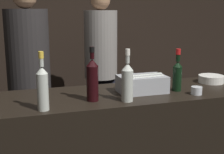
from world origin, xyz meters
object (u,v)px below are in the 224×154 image
Objects in this scene: ice_bin_with_bottles at (143,83)px; bowl_white at (211,79)px; rose_wine_bottle at (42,86)px; person_in_hoodie at (29,74)px; candle_votive at (197,90)px; person_blond_tee at (101,62)px; red_wine_bottle_black_foil at (92,79)px; white_wine_bottle at (127,81)px; red_wine_bottle_burgundy at (177,74)px.

bowl_white is at bearing 9.58° from ice_bin_with_bottles.
rose_wine_bottle is 1.01m from person_in_hoodie.
person_blond_tee is at bearing 103.47° from candle_votive.
ice_bin_with_bottles is 1.70× the size of bowl_white.
white_wine_bottle is at bearing -20.14° from red_wine_bottle_black_foil.
candle_votive is at bearing 1.01° from white_wine_bottle.
person_blond_tee is (0.01, 1.22, -0.04)m from ice_bin_with_bottles.
rose_wine_bottle is (-1.43, -0.33, 0.12)m from bowl_white.
candle_votive is 1.49m from person_in_hoodie.
bowl_white is 0.58× the size of rose_wine_bottle.
person_in_hoodie reaches higher than red_wine_bottle_black_foil.
person_blond_tee reaches higher than red_wine_bottle_burgundy.
ice_bin_with_bottles is 0.20× the size of person_blond_tee.
ice_bin_with_bottles is 0.79m from rose_wine_bottle.
ice_bin_with_bottles is 0.99× the size of rose_wine_bottle.
bowl_white is 0.66× the size of red_wine_bottle_burgundy.
person_blond_tee reaches higher than bowl_white.
person_blond_tee is (0.21, 1.41, -0.11)m from white_wine_bottle.
person_blond_tee reaches higher than ice_bin_with_bottles.
bowl_white is 1.12m from red_wine_bottle_black_foil.
person_in_hoodie is 1.01× the size of person_blond_tee.
bowl_white is 0.45m from red_wine_bottle_burgundy.
white_wine_bottle is 0.20× the size of person_in_hoodie.
white_wine_bottle is at bearing -178.99° from candle_votive.
bowl_white is 0.58× the size of red_wine_bottle_black_foil.
ice_bin_with_bottles is at bearing 152.93° from candle_votive.
white_wine_bottle is 1.43m from person_blond_tee.
ice_bin_with_bottles is at bearing 96.47° from person_in_hoodie.
person_in_hoodie reaches higher than red_wine_bottle_burgundy.
person_blond_tee reaches higher than white_wine_bottle.
rose_wine_bottle is (-1.10, -0.04, 0.12)m from candle_votive.
ice_bin_with_bottles is at bearing -170.42° from bowl_white.
candle_votive is 0.05× the size of person_in_hoodie.
red_wine_bottle_black_foil is (-0.41, -0.11, 0.08)m from ice_bin_with_bottles.
red_wine_bottle_burgundy is (0.26, -0.04, 0.06)m from ice_bin_with_bottles.
white_wine_bottle is at bearing 82.84° from person_in_hoodie.
white_wine_bottle is 1.15m from person_in_hoodie.
bowl_white is at bearing 11.50° from red_wine_bottle_black_foil.
red_wine_bottle_burgundy is at bearing -159.27° from bowl_white.
red_wine_bottle_black_foil is at bearing 159.86° from white_wine_bottle.
person_blond_tee reaches higher than candle_votive.
red_wine_bottle_black_foil reaches higher than white_wine_bottle.
candle_votive is 0.55m from white_wine_bottle.
ice_bin_with_bottles reaches higher than candle_votive.
red_wine_bottle_burgundy is 0.18× the size of person_in_hoodie.
person_blond_tee is (-0.66, 1.11, -0.00)m from bowl_white.
red_wine_bottle_black_foil reaches higher than rose_wine_bottle.
candle_votive is at bearing -35.01° from person_blond_tee.
person_in_hoodie is at bearing -109.91° from person_blond_tee.
white_wine_bottle reaches higher than red_wine_bottle_burgundy.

